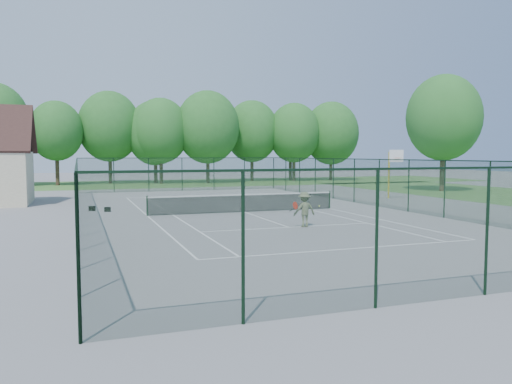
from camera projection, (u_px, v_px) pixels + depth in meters
ground at (244, 212)px, 28.64m from camera, size 140.00×140.00×0.00m
grass_far at (161, 184)px, 56.81m from camera, size 80.00×16.00×0.01m
grass_side at (509, 195)px, 40.47m from camera, size 14.00×40.00×0.01m
court_lines at (244, 212)px, 28.64m from camera, size 11.05×23.85×0.01m
tennis_net at (244, 202)px, 28.60m from camera, size 11.08×0.08×1.10m
fence_enclosure at (244, 185)px, 28.53m from camera, size 18.05×36.05×3.02m
tree_line_far at (161, 131)px, 56.36m from camera, size 39.40×6.40×9.70m
basketball_goal at (393, 164)px, 37.03m from camera, size 1.20×1.43×3.65m
tree_side at (444, 118)px, 44.55m from camera, size 6.59×6.59×10.44m
sports_bag_a at (92, 208)px, 29.26m from camera, size 0.41×0.33×0.28m
sports_bag_b at (107, 209)px, 28.83m from camera, size 0.38×0.27×0.27m
tennis_player at (304, 209)px, 22.75m from camera, size 1.87×0.87×1.61m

